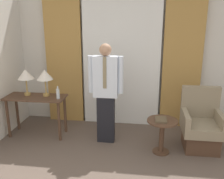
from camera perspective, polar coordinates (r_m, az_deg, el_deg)
The scene contains 12 objects.
wall_back at distance 4.95m, azimuth 2.30°, elevation 7.57°, with size 10.00×0.06×2.70m.
curtain_sheer_center at distance 4.83m, azimuth 2.15°, elevation 6.63°, with size 1.48×0.06×2.58m.
curtain_drape_left at distance 5.06m, azimuth -10.91°, elevation 6.80°, with size 0.72×0.06×2.58m.
curtain_drape_right at distance 4.86m, azimuth 15.74°, elevation 6.09°, with size 0.72×0.06×2.58m.
desk at distance 4.68m, azimuth -16.97°, elevation -3.11°, with size 1.07×0.46×0.74m.
table_lamp_left at distance 4.68m, azimuth -19.15°, elevation 3.17°, with size 0.28×0.28×0.48m.
table_lamp_right at distance 4.53m, azimuth -15.11°, elevation 3.11°, with size 0.28×0.28×0.48m.
bottle_near_edge at distance 4.39m, azimuth -12.25°, elevation -0.92°, with size 0.06×0.06×0.22m.
person at distance 4.14m, azimuth -1.45°, elevation -0.12°, with size 0.58×0.20×1.70m.
armchair at distance 4.39m, azimuth 19.63°, elevation -8.17°, with size 0.62×0.64×0.99m.
side_table at distance 4.05m, azimuth 11.35°, elevation -9.23°, with size 0.48×0.48×0.56m.
book at distance 3.95m, azimuth 11.12°, elevation -6.78°, with size 0.18×0.23×0.03m.
Camera 1 is at (0.44, -1.83, 2.10)m, focal length 40.00 mm.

